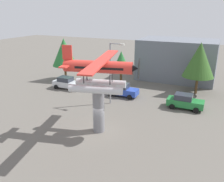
{
  "coord_description": "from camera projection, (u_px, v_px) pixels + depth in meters",
  "views": [
    {
      "loc": [
        9.88,
        -18.31,
        11.18
      ],
      "look_at": [
        0.0,
        3.0,
        3.15
      ],
      "focal_mm": 38.34,
      "sensor_mm": 36.0,
      "label": 1
    }
  ],
  "objects": [
    {
      "name": "streetlight_primary",
      "position": [
        112.0,
        69.0,
        28.59
      ],
      "size": [
        1.84,
        0.28,
        7.56
      ],
      "color": "gray",
      "rests_on": "ground"
    },
    {
      "name": "storefront_building",
      "position": [
        177.0,
        59.0,
        39.83
      ],
      "size": [
        12.3,
        7.77,
        6.59
      ],
      "primitive_type": "cube",
      "color": "slate",
      "rests_on": "ground"
    },
    {
      "name": "car_near_silver",
      "position": [
        67.0,
        83.0,
        35.42
      ],
      "size": [
        4.2,
        2.02,
        1.76
      ],
      "color": "silver",
      "rests_on": "ground"
    },
    {
      "name": "tree_east",
      "position": [
        121.0,
        62.0,
        35.89
      ],
      "size": [
        2.85,
        2.85,
        5.33
      ],
      "color": "brown",
      "rests_on": "ground"
    },
    {
      "name": "ground_plane",
      "position": [
        99.0,
        131.0,
        23.26
      ],
      "size": [
        140.0,
        140.0,
        0.0
      ],
      "primitive_type": "plane",
      "color": "#605B54"
    },
    {
      "name": "floatplane_monument",
      "position": [
        99.0,
        72.0,
        21.34
      ],
      "size": [
        7.17,
        10.36,
        4.0
      ],
      "rotation": [
        0.0,
        0.0,
        0.24
      ],
      "color": "silver",
      "rests_on": "display_pedestal"
    },
    {
      "name": "car_mid_blue",
      "position": [
        122.0,
        90.0,
        32.34
      ],
      "size": [
        4.2,
        2.02,
        1.76
      ],
      "color": "#2847B7",
      "rests_on": "ground"
    },
    {
      "name": "display_pedestal",
      "position": [
        99.0,
        111.0,
        22.58
      ],
      "size": [
        1.1,
        1.1,
        4.2
      ],
      "primitive_type": "cylinder",
      "color": "slate",
      "rests_on": "ground"
    },
    {
      "name": "tree_west",
      "position": [
        64.0,
        52.0,
        38.68
      ],
      "size": [
        3.96,
        3.96,
        6.84
      ],
      "color": "brown",
      "rests_on": "ground"
    },
    {
      "name": "tree_center_back",
      "position": [
        199.0,
        60.0,
        32.06
      ],
      "size": [
        4.22,
        4.22,
        7.13
      ],
      "color": "brown",
      "rests_on": "ground"
    },
    {
      "name": "car_far_green",
      "position": [
        185.0,
        101.0,
        28.25
      ],
      "size": [
        4.2,
        2.02,
        1.76
      ],
      "color": "#237A38",
      "rests_on": "ground"
    }
  ]
}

